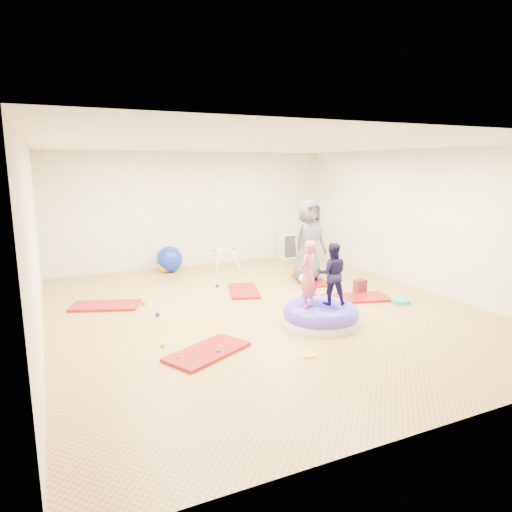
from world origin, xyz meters
name	(u,v)px	position (x,y,z in m)	size (l,w,h in m)	color
room	(263,230)	(0.00, 0.00, 1.40)	(7.01, 8.01, 2.81)	gold
gym_mat_front_left	(207,352)	(-1.51, -1.40, 0.02)	(1.15, 0.58, 0.05)	#A82316
gym_mat_mid_left	(105,306)	(-2.49, 1.31, 0.02)	(1.16, 0.58, 0.05)	#A82316
gym_mat_center_back	(244,291)	(0.14, 1.18, 0.02)	(1.10, 0.55, 0.05)	#A82316
gym_mat_right	(357,298)	(1.87, -0.18, 0.02)	(1.19, 0.60, 0.05)	#A82316
gym_mat_rear_right	(311,281)	(1.80, 1.32, 0.02)	(1.06, 0.53, 0.04)	#A82316
inflatable_cushion	(321,316)	(0.49, -1.07, 0.15)	(1.20, 1.20, 0.38)	silver
child_pink	(308,272)	(0.24, -1.05, 0.88)	(0.39, 0.26, 1.07)	#E05073
child_navy	(332,271)	(0.70, -1.03, 0.84)	(0.48, 0.38, 0.99)	black
adult_caregiver	(309,240)	(1.74, 1.36, 0.91)	(0.84, 0.55, 1.73)	#53555B
infant	(307,278)	(1.56, 1.10, 0.15)	(0.36, 0.37, 0.21)	#95C5D9
ball_pit_balls	(182,313)	(-1.37, 0.29, 0.04)	(3.30, 3.31, 0.08)	yellow
exercise_ball_blue	(169,259)	(-0.76, 3.50, 0.31)	(0.62, 0.62, 0.62)	#1024A4
exercise_ball_orange	(166,264)	(-0.86, 3.49, 0.20)	(0.40, 0.40, 0.40)	#FF9405
infant_play_gym	(224,256)	(0.51, 3.23, 0.34)	(0.66, 0.63, 0.51)	white
cube_shelf	(291,245)	(2.68, 3.79, 0.34)	(0.67, 0.33, 0.67)	white
balance_disc	(401,301)	(2.45, -0.72, 0.04)	(0.34, 0.34, 0.08)	#1AAC96
backpack	(360,287)	(2.16, 0.09, 0.14)	(0.24, 0.15, 0.28)	#B5293C
yellow_toy	(309,355)	(-0.32, -2.04, 0.01)	(0.19, 0.19, 0.03)	yellow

